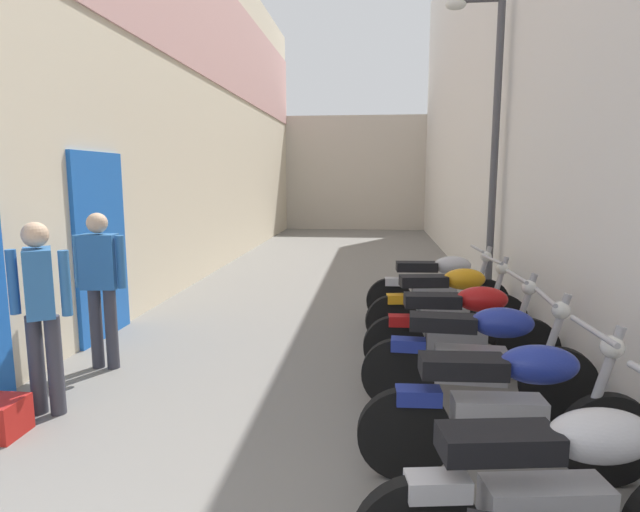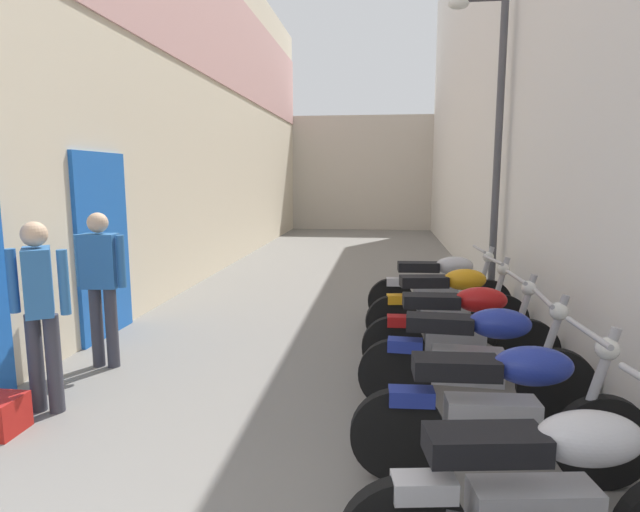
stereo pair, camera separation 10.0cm
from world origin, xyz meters
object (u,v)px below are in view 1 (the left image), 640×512
at_px(motorcycle_third, 508,407).
at_px(motorcycle_sixth, 448,303).
at_px(pedestrian_further_down, 101,279).
at_px(motorcycle_fifth, 462,328).
at_px(motorcycle_fourth, 478,356).
at_px(pedestrian_mid_alley, 41,304).
at_px(motorcycle_second, 559,495).
at_px(motorcycle_seventh, 438,286).
at_px(street_lamp, 488,131).

distance_m(motorcycle_third, motorcycle_sixth, 2.67).
bearing_deg(pedestrian_further_down, motorcycle_fifth, 1.44).
bearing_deg(motorcycle_fourth, pedestrian_mid_alley, -174.47).
bearing_deg(pedestrian_further_down, pedestrian_mid_alley, -86.54).
bearing_deg(motorcycle_second, motorcycle_fourth, 90.00).
xyz_separation_m(motorcycle_second, motorcycle_seventh, (0.00, 4.50, 0.00)).
relative_size(motorcycle_second, street_lamp, 0.43).
xyz_separation_m(motorcycle_third, motorcycle_fifth, (0.00, 1.72, 0.00)).
height_order(motorcycle_third, pedestrian_further_down, pedestrian_further_down).
bearing_deg(motorcycle_third, motorcycle_seventh, 90.00).
relative_size(motorcycle_fifth, street_lamp, 0.43).
bearing_deg(motorcycle_third, motorcycle_sixth, 90.00).
bearing_deg(motorcycle_fifth, pedestrian_further_down, -178.56).
bearing_deg(motorcycle_sixth, motorcycle_fifth, -89.99).
distance_m(motorcycle_third, street_lamp, 4.84).
distance_m(motorcycle_second, motorcycle_third, 0.90).
distance_m(motorcycle_third, pedestrian_further_down, 3.91).
distance_m(motorcycle_fourth, motorcycle_fifth, 0.78).
height_order(motorcycle_fifth, street_lamp, street_lamp).
bearing_deg(motorcycle_seventh, motorcycle_second, -90.00).
bearing_deg(motorcycle_third, street_lamp, 80.93).
bearing_deg(motorcycle_second, motorcycle_third, 89.99).
height_order(motorcycle_third, motorcycle_fifth, same).
bearing_deg(street_lamp, pedestrian_mid_alley, -138.09).
bearing_deg(street_lamp, motorcycle_third, -99.07).
bearing_deg(street_lamp, pedestrian_further_down, -147.30).
distance_m(motorcycle_second, motorcycle_seventh, 4.50).
bearing_deg(motorcycle_fourth, street_lamp, 78.47).
height_order(motorcycle_seventh, pedestrian_mid_alley, pedestrian_mid_alley).
bearing_deg(street_lamp, motorcycle_fourth, -101.53).
height_order(motorcycle_fourth, street_lamp, street_lamp).
bearing_deg(motorcycle_sixth, motorcycle_second, -90.00).
bearing_deg(pedestrian_mid_alley, motorcycle_fifth, 17.79).
xyz_separation_m(motorcycle_third, motorcycle_fourth, (-0.00, 0.94, 0.00)).
bearing_deg(motorcycle_seventh, pedestrian_further_down, -150.87).
distance_m(motorcycle_seventh, street_lamp, 2.27).
relative_size(motorcycle_seventh, pedestrian_further_down, 1.18).
distance_m(motorcycle_third, pedestrian_mid_alley, 3.55).
relative_size(motorcycle_fifth, pedestrian_further_down, 1.18).
height_order(pedestrian_mid_alley, pedestrian_further_down, same).
bearing_deg(pedestrian_further_down, street_lamp, 32.70).
bearing_deg(pedestrian_mid_alley, motorcycle_sixth, 30.80).
relative_size(motorcycle_second, motorcycle_fifth, 0.99).
relative_size(motorcycle_sixth, street_lamp, 0.43).
bearing_deg(motorcycle_third, motorcycle_fifth, 90.00).
height_order(motorcycle_second, motorcycle_fifth, same).
relative_size(motorcycle_third, motorcycle_sixth, 1.00).
distance_m(motorcycle_fifth, motorcycle_sixth, 0.95).
bearing_deg(pedestrian_further_down, motorcycle_seventh, 29.13).
relative_size(pedestrian_further_down, street_lamp, 0.37).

